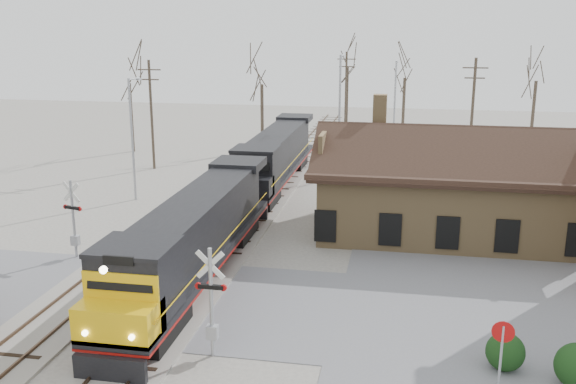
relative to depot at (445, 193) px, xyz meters
name	(u,v)px	position (x,y,z in m)	size (l,w,h in m)	color
ground	(180,300)	(-11.99, -12.00, -2.41)	(140.00, 140.00, 0.00)	#A49F94
road	(180,300)	(-11.99, -12.00, -2.39)	(60.00, 9.00, 0.03)	slate
track_main	(257,207)	(-11.99, 3.00, -2.34)	(3.40, 90.00, 0.24)	#A49F94
track_siding	(192,204)	(-16.49, 3.00, -2.34)	(3.40, 90.00, 0.24)	#A49F94
depot	(445,193)	(0.00, 0.00, 0.00)	(15.20, 9.31, 7.90)	#9D7E51
locomotive_lead	(192,239)	(-11.99, -10.04, -0.19)	(2.83, 18.99, 4.21)	black
locomotive_trailing	(275,158)	(-11.99, 9.22, -0.19)	(2.83, 18.99, 3.99)	black
crossbuck_near	(211,306)	(-9.10, -16.44, -0.43)	(1.20, 0.32, 4.22)	#A5A8AD
crossbuck_far	(74,222)	(-19.23, -7.78, -0.45)	(1.18, 0.37, 4.20)	#A5A8AD
do_not_enter_sign	(502,344)	(1.04, -16.95, -0.68)	(0.75, 0.15, 2.53)	#A5A8AD
hedge_a	(505,352)	(1.42, -15.52, -1.72)	(1.38, 1.38, 1.38)	black
streetlight_a	(133,132)	(-20.85, 3.76, 2.34)	(0.25, 2.04, 8.43)	#A5A8AD
streetlight_b	(340,111)	(-7.56, 12.85, 2.98)	(0.25, 2.04, 9.68)	#A5A8AD
streetlight_c	(395,101)	(-3.56, 24.99, 2.42)	(0.25, 2.04, 8.60)	#A5A8AD
utility_pole_a	(151,113)	(-23.37, 13.32, 2.37)	(2.00, 0.24, 9.11)	#382D23
utility_pole_b	(346,91)	(-9.11, 34.19, 2.32)	(2.00, 0.24, 9.03)	#382D23
utility_pole_c	(472,114)	(2.82, 16.51, 2.50)	(2.00, 0.24, 9.37)	#382D23
tree_a	(129,72)	(-28.25, 20.13, 5.20)	(4.36, 4.36, 10.68)	#382D23
tree_b	(262,73)	(-16.15, 23.27, 4.98)	(4.24, 4.24, 10.38)	#382D23
tree_c	(348,55)	(-9.02, 34.50, 6.22)	(4.94, 4.94, 12.10)	#382D23
tree_d	(405,68)	(-2.75, 32.66, 5.06)	(4.28, 4.28, 10.49)	#382D23
tree_e	(537,69)	(9.72, 28.48, 5.33)	(4.43, 4.43, 10.86)	#382D23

